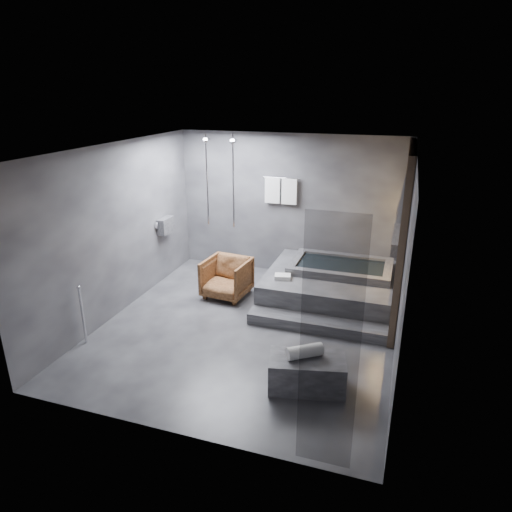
% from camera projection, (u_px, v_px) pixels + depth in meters
% --- Properties ---
extents(room, '(5.00, 5.04, 2.82)m').
position_uv_depth(room, '(278.00, 221.00, 6.78)').
color(room, '#29292B').
rests_on(room, ground).
extents(tub_deck, '(2.20, 2.00, 0.50)m').
position_uv_depth(tub_deck, '(330.00, 286.00, 8.18)').
color(tub_deck, '#2D2D30').
rests_on(tub_deck, ground).
extents(tub_step, '(2.20, 0.36, 0.18)m').
position_uv_depth(tub_step, '(316.00, 324.00, 7.18)').
color(tub_step, '#2D2D30').
rests_on(tub_step, ground).
extents(concrete_bench, '(1.04, 0.72, 0.43)m').
position_uv_depth(concrete_bench, '(307.00, 373.00, 5.75)').
color(concrete_bench, '#343437').
rests_on(concrete_bench, ground).
extents(driftwood_chair, '(0.83, 0.85, 0.71)m').
position_uv_depth(driftwood_chair, '(227.00, 278.00, 8.26)').
color(driftwood_chair, '#402210').
rests_on(driftwood_chair, ground).
extents(rolled_towel, '(0.47, 0.40, 0.17)m').
position_uv_depth(rolled_towel, '(305.00, 351.00, 5.67)').
color(rolled_towel, white).
rests_on(rolled_towel, concrete_bench).
extents(deck_towel, '(0.31, 0.26, 0.07)m').
position_uv_depth(deck_towel, '(283.00, 277.00, 7.85)').
color(deck_towel, silver).
rests_on(deck_towel, tub_deck).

